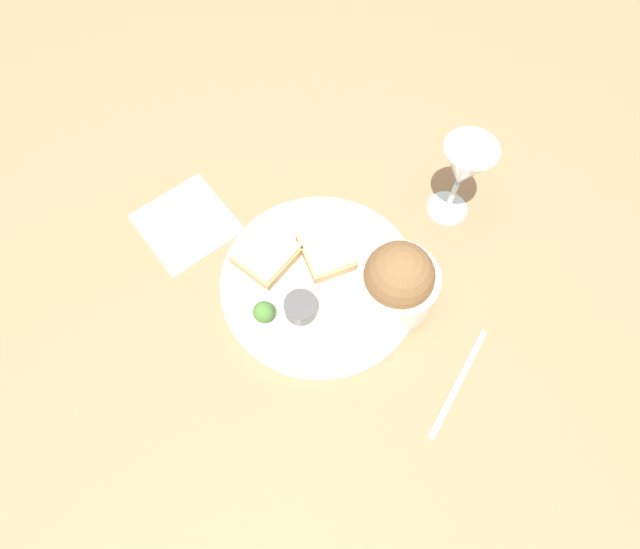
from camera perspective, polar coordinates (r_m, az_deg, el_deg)
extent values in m
plane|color=#93704C|center=(0.73, 0.00, -1.13)|extent=(4.00, 4.00, 0.00)
cylinder|color=silver|center=(0.73, 0.00, -0.91)|extent=(0.29, 0.29, 0.01)
cylinder|color=white|center=(0.69, 8.63, -1.34)|extent=(0.11, 0.11, 0.06)
sphere|color=brown|center=(0.66, 9.01, -0.20)|extent=(0.09, 0.09, 0.09)
cylinder|color=#4C4C4C|center=(0.69, -2.22, -3.76)|extent=(0.05, 0.05, 0.03)
cylinder|color=tan|center=(0.68, -2.25, -3.49)|extent=(0.04, 0.04, 0.01)
cube|color=tan|center=(0.73, -6.08, 2.24)|extent=(0.10, 0.09, 0.02)
cube|color=beige|center=(0.72, -6.18, 2.72)|extent=(0.09, 0.09, 0.01)
cube|color=tan|center=(0.73, 1.12, 2.70)|extent=(0.09, 0.09, 0.02)
cube|color=beige|center=(0.72, 1.14, 3.19)|extent=(0.09, 0.09, 0.01)
cylinder|color=silver|center=(0.82, 14.32, 7.40)|extent=(0.06, 0.06, 0.01)
cylinder|color=silver|center=(0.79, 14.87, 8.71)|extent=(0.01, 0.01, 0.06)
cone|color=silver|center=(0.74, 16.18, 11.76)|extent=(0.07, 0.07, 0.08)
sphere|color=#477533|center=(0.69, -6.37, -4.37)|extent=(0.03, 0.03, 0.03)
cube|color=beige|center=(0.81, -15.04, 5.73)|extent=(0.14, 0.14, 0.01)
cube|color=silver|center=(0.71, 15.59, -11.76)|extent=(0.16, 0.07, 0.01)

